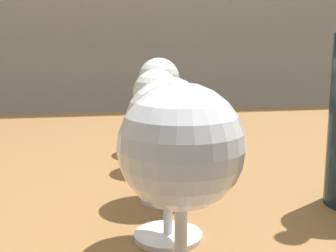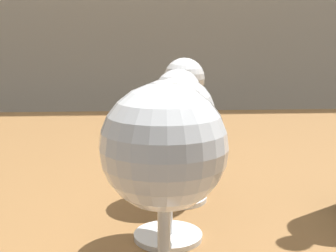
{
  "view_description": "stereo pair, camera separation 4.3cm",
  "coord_description": "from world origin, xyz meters",
  "px_view_note": "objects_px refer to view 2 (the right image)",
  "views": [
    {
      "loc": [
        0.02,
        -0.66,
        0.97
      ],
      "look_at": [
        0.09,
        -0.24,
        0.88
      ],
      "focal_mm": 51.55,
      "sensor_mm": 36.0,
      "label": 1
    },
    {
      "loc": [
        0.06,
        -0.67,
        0.97
      ],
      "look_at": [
        0.09,
        -0.24,
        0.88
      ],
      "focal_mm": 51.55,
      "sensor_mm": 36.0,
      "label": 2
    }
  ],
  "objects_px": {
    "wine_glass_merlot": "(164,152)",
    "wine_glass_port": "(178,96)",
    "wine_glass_cabernet": "(168,126)",
    "wine_glass_chardonnay": "(178,117)",
    "wine_glass_white": "(184,81)",
    "wine_glass_amber": "(175,111)"
  },
  "relations": [
    {
      "from": "wine_glass_chardonnay",
      "to": "wine_glass_cabernet",
      "type": "bearing_deg",
      "value": -99.68
    },
    {
      "from": "wine_glass_amber",
      "to": "wine_glass_cabernet",
      "type": "bearing_deg",
      "value": -95.71
    },
    {
      "from": "wine_glass_merlot",
      "to": "wine_glass_white",
      "type": "bearing_deg",
      "value": 83.3
    },
    {
      "from": "wine_glass_merlot",
      "to": "wine_glass_white",
      "type": "height_order",
      "value": "wine_glass_merlot"
    },
    {
      "from": "wine_glass_cabernet",
      "to": "wine_glass_merlot",
      "type": "bearing_deg",
      "value": -94.82
    },
    {
      "from": "wine_glass_merlot",
      "to": "wine_glass_port",
      "type": "distance_m",
      "value": 0.45
    },
    {
      "from": "wine_glass_chardonnay",
      "to": "wine_glass_port",
      "type": "distance_m",
      "value": 0.23
    },
    {
      "from": "wine_glass_merlot",
      "to": "wine_glass_port",
      "type": "bearing_deg",
      "value": 84.2
    },
    {
      "from": "wine_glass_merlot",
      "to": "wine_glass_chardonnay",
      "type": "distance_m",
      "value": 0.22
    },
    {
      "from": "wine_glass_cabernet",
      "to": "wine_glass_chardonnay",
      "type": "relative_size",
      "value": 1.06
    },
    {
      "from": "wine_glass_chardonnay",
      "to": "wine_glass_port",
      "type": "height_order",
      "value": "wine_glass_chardonnay"
    },
    {
      "from": "wine_glass_chardonnay",
      "to": "wine_glass_amber",
      "type": "distance_m",
      "value": 0.13
    },
    {
      "from": "wine_glass_cabernet",
      "to": "wine_glass_white",
      "type": "xyz_separation_m",
      "value": [
        0.06,
        0.45,
        -0.01
      ]
    },
    {
      "from": "wine_glass_merlot",
      "to": "wine_glass_cabernet",
      "type": "relative_size",
      "value": 1.06
    },
    {
      "from": "wine_glass_merlot",
      "to": "wine_glass_amber",
      "type": "height_order",
      "value": "wine_glass_merlot"
    },
    {
      "from": "wine_glass_merlot",
      "to": "wine_glass_cabernet",
      "type": "xyz_separation_m",
      "value": [
        0.01,
        0.11,
        -0.01
      ]
    },
    {
      "from": "wine_glass_port",
      "to": "wine_glass_white",
      "type": "height_order",
      "value": "wine_glass_white"
    },
    {
      "from": "wine_glass_merlot",
      "to": "wine_glass_port",
      "type": "relative_size",
      "value": 1.21
    },
    {
      "from": "wine_glass_merlot",
      "to": "wine_glass_port",
      "type": "height_order",
      "value": "wine_glass_merlot"
    },
    {
      "from": "wine_glass_cabernet",
      "to": "wine_glass_amber",
      "type": "height_order",
      "value": "wine_glass_cabernet"
    },
    {
      "from": "wine_glass_merlot",
      "to": "wine_glass_port",
      "type": "xyz_separation_m",
      "value": [
        0.05,
        0.45,
        -0.02
      ]
    },
    {
      "from": "wine_glass_chardonnay",
      "to": "wine_glass_merlot",
      "type": "bearing_deg",
      "value": -97.15
    }
  ]
}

